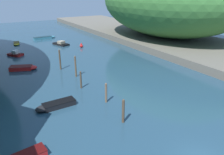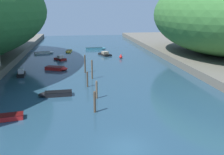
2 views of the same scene
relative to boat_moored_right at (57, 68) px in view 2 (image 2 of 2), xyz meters
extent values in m
plane|color=#234256|center=(7.68, 0.08, -0.31)|extent=(130.00, 130.00, 0.00)
cube|color=#666056|center=(35.47, 0.08, 0.38)|extent=(22.00, 120.00, 1.38)
ellipsoid|color=#387033|center=(36.57, 4.46, 9.95)|extent=(29.15, 40.82, 17.75)
cube|color=red|center=(-0.50, 0.20, -0.01)|extent=(3.89, 2.92, 0.61)
ellipsoid|color=red|center=(1.12, -0.45, -0.01)|extent=(2.24, 2.19, 0.61)
cube|color=#450A0A|center=(-0.50, 0.20, 0.31)|extent=(3.97, 2.98, 0.03)
cube|color=gold|center=(1.89, 21.24, -0.11)|extent=(1.72, 3.24, 0.41)
ellipsoid|color=gold|center=(1.66, 19.72, -0.11)|extent=(1.42, 1.71, 0.41)
cube|color=#4C3E0E|center=(1.89, 21.24, 0.11)|extent=(1.75, 3.31, 0.03)
cube|color=red|center=(0.05, 9.92, -0.11)|extent=(3.06, 3.25, 0.42)
ellipsoid|color=red|center=(-0.81, 11.03, -0.11)|extent=(2.13, 2.09, 0.42)
cube|color=#450A0A|center=(0.05, 9.92, 0.12)|extent=(3.12, 3.32, 0.03)
cube|color=silver|center=(0.11, 9.85, 0.46)|extent=(1.53, 1.50, 0.71)
cube|color=red|center=(-4.60, -22.53, -0.06)|extent=(4.63, 1.91, 0.51)
cube|color=#450A0A|center=(-4.60, -22.53, 0.21)|extent=(4.72, 1.95, 0.03)
cube|color=teal|center=(9.09, 23.97, -0.02)|extent=(4.88, 1.79, 0.59)
ellipsoid|color=teal|center=(11.48, 24.13, -0.02)|extent=(2.49, 1.55, 0.59)
cube|color=#132A33|center=(9.09, 23.97, 0.29)|extent=(4.98, 1.82, 0.03)
cube|color=black|center=(1.07, -15.40, -0.03)|extent=(3.68, 1.55, 0.58)
ellipsoid|color=black|center=(-0.74, -15.48, -0.03)|extent=(1.87, 1.41, 0.58)
cube|color=black|center=(1.07, -15.40, 0.28)|extent=(3.76, 1.58, 0.03)
cube|color=black|center=(-6.09, -3.80, -0.08)|extent=(1.57, 3.03, 0.48)
ellipsoid|color=black|center=(-6.23, -2.34, -0.08)|extent=(1.36, 1.57, 0.48)
cube|color=black|center=(-6.09, -3.80, 0.18)|extent=(1.60, 3.09, 0.03)
cube|color=silver|center=(-6.08, -3.89, 0.55)|extent=(1.00, 1.10, 0.77)
cube|color=black|center=(11.17, 14.35, -0.12)|extent=(3.23, 4.56, 0.38)
ellipsoid|color=black|center=(10.49, 16.31, -0.12)|extent=(2.47, 2.57, 0.38)
cube|color=black|center=(11.17, 14.35, 0.08)|extent=(3.30, 4.65, 0.03)
cube|color=#9E937F|center=(11.21, 14.23, 0.39)|extent=(1.79, 1.82, 0.65)
cube|color=white|center=(-5.21, 19.18, -0.05)|extent=(4.26, 2.17, 0.52)
ellipsoid|color=white|center=(-3.22, 19.65, -0.05)|extent=(2.26, 1.64, 0.52)
cube|color=#525252|center=(-5.21, 19.18, 0.22)|extent=(4.34, 2.21, 0.03)
cylinder|color=#4C3D2D|center=(5.61, -21.90, 0.90)|extent=(0.28, 0.28, 2.43)
sphere|color=#4C3D2D|center=(5.61, -21.90, 2.18)|extent=(0.25, 0.25, 0.25)
cylinder|color=brown|center=(6.23, -17.26, 0.84)|extent=(0.26, 0.26, 2.31)
sphere|color=brown|center=(6.23, -17.26, 2.05)|extent=(0.24, 0.24, 0.24)
cylinder|color=#4C3D2D|center=(5.28, -11.94, 0.84)|extent=(0.24, 0.24, 2.31)
sphere|color=#4C3D2D|center=(5.28, -11.94, 2.04)|extent=(0.22, 0.22, 0.22)
cylinder|color=brown|center=(6.33, -7.49, 1.27)|extent=(0.26, 0.26, 3.16)
sphere|color=brown|center=(6.33, -7.49, 2.90)|extent=(0.23, 0.23, 0.23)
cylinder|color=#4C3D2D|center=(5.33, -3.07, 1.31)|extent=(0.27, 0.27, 3.25)
sphere|color=#4C3D2D|center=(5.33, -3.07, 3.00)|extent=(0.25, 0.25, 0.25)
sphere|color=red|center=(14.45, 9.42, 0.07)|extent=(0.78, 0.78, 0.78)
cone|color=red|center=(14.45, 9.42, 0.66)|extent=(0.39, 0.39, 0.39)
camera|label=1|loc=(-5.00, -37.61, 12.10)|focal=35.00mm
camera|label=2|loc=(3.60, -48.82, 11.37)|focal=40.00mm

